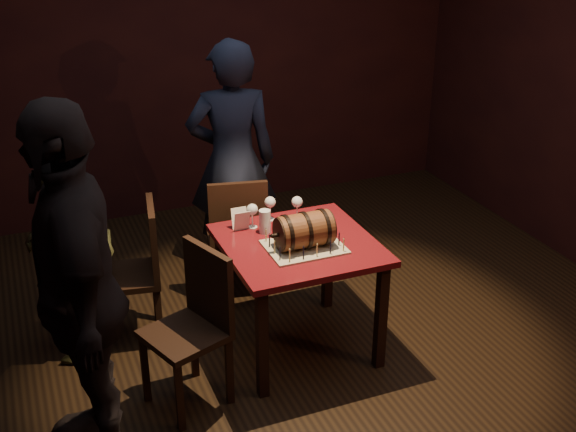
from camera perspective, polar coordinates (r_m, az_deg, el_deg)
The scene contains 16 objects.
room_shell at distance 4.02m, azimuth 0.80°, elevation 5.65°, with size 5.04×5.04×2.80m.
pub_table at distance 4.41m, azimuth 0.83°, elevation -3.34°, with size 0.90×0.90×0.75m.
cake_board at distance 4.28m, azimuth 1.29°, elevation -2.46°, with size 0.45×0.35×0.01m, color #AFA88D.
barrel_cake at distance 4.23m, azimuth 1.30°, elevation -1.14°, with size 0.38×0.22×0.22m.
birthday_candles at distance 4.26m, azimuth 1.30°, elevation -1.90°, with size 0.40×0.30×0.09m.
wine_glass_left at distance 4.49m, azimuth -2.85°, elevation 0.43°, with size 0.07×0.07×0.16m.
wine_glass_mid at distance 4.59m, azimuth -1.42°, elevation 1.02°, with size 0.07×0.07×0.16m.
wine_glass_right at distance 4.59m, azimuth 0.72°, elevation 1.05°, with size 0.07×0.07×0.16m.
pint_of_ale at distance 4.44m, azimuth -1.85°, elevation -0.47°, with size 0.07×0.07×0.15m.
menu_card at distance 4.49m, azimuth -3.76°, elevation -0.31°, with size 0.10×0.05×0.13m, color white, non-canonical shape.
chair_back at distance 5.01m, azimuth -4.02°, elevation -1.27°, with size 0.47×0.47×0.93m.
chair_left_rear at distance 4.67m, azimuth -11.66°, elevation -3.83°, with size 0.46×0.46×0.93m.
chair_left_front at distance 4.07m, azimuth -7.30°, elevation -8.04°, with size 0.52×0.52×0.93m.
person_back at distance 5.26m, azimuth -4.44°, elevation 4.35°, with size 0.65×0.42×1.78m, color #181D31.
person_left_rear at distance 4.54m, azimuth -17.27°, elevation -1.99°, with size 0.74×0.57×1.51m, color #424321.
person_left_front at distance 3.58m, azimuth -16.28°, elevation -5.77°, with size 1.12×0.47×1.91m, color black.
Camera 1 is at (-1.47, -3.50, 2.71)m, focal length 45.00 mm.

